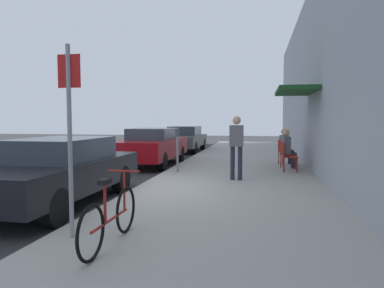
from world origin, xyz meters
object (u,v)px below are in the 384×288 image
at_px(parking_meter, 178,147).
at_px(bicycle_0, 111,218).
at_px(street_sign, 70,126).
at_px(pedestrian_standing, 236,143).
at_px(cafe_chair_2, 284,150).
at_px(parked_car_1, 152,146).
at_px(cafe_chair_0, 288,156).
at_px(seated_patron_1, 288,147).
at_px(seated_patron_2, 286,145).
at_px(parked_car_2, 184,138).
at_px(cafe_chair_1, 286,153).
at_px(parked_car_0, 58,170).

relative_size(parking_meter, bicycle_0, 0.77).
xyz_separation_m(street_sign, bicycle_0, (0.64, -0.18, -1.16)).
bearing_deg(pedestrian_standing, cafe_chair_2, 67.80).
relative_size(parked_car_1, street_sign, 1.69).
bearing_deg(cafe_chair_0, street_sign, -116.38).
distance_m(seated_patron_1, seated_patron_2, 1.07).
xyz_separation_m(parked_car_2, cafe_chair_1, (4.86, -6.69, -0.09)).
distance_m(parked_car_0, cafe_chair_0, 6.73).
distance_m(parking_meter, seated_patron_1, 3.69).
distance_m(street_sign, bicycle_0, 1.34).
bearing_deg(parked_car_1, cafe_chair_0, -18.57).
height_order(parking_meter, seated_patron_2, parking_meter).
relative_size(cafe_chair_2, pedestrian_standing, 0.51).
bearing_deg(seated_patron_1, cafe_chair_1, -167.92).
distance_m(parked_car_0, seated_patron_1, 7.34).
bearing_deg(pedestrian_standing, parked_car_2, 110.24).
bearing_deg(seated_patron_2, cafe_chair_0, -91.88).
height_order(cafe_chair_2, pedestrian_standing, pedestrian_standing).
bearing_deg(parked_car_0, street_sign, -54.57).
distance_m(street_sign, cafe_chair_2, 9.30).
height_order(cafe_chair_1, seated_patron_2, seated_patron_2).
bearing_deg(cafe_chair_0, parking_meter, -167.69).
bearing_deg(cafe_chair_1, pedestrian_standing, -120.08).
height_order(parked_car_0, pedestrian_standing, pedestrian_standing).
relative_size(street_sign, bicycle_0, 1.52).
bearing_deg(parked_car_1, parked_car_0, -90.00).
xyz_separation_m(parked_car_1, cafe_chair_0, (4.86, -1.63, -0.11)).
bearing_deg(seated_patron_2, parked_car_1, -177.36).
bearing_deg(street_sign, seated_patron_1, 65.68).
distance_m(cafe_chair_0, seated_patron_1, 0.82).
bearing_deg(street_sign, parked_car_2, 96.01).
xyz_separation_m(parked_car_0, cafe_chair_1, (4.86, 5.44, -0.08)).
relative_size(cafe_chair_1, seated_patron_1, 0.67).
xyz_separation_m(street_sign, cafe_chair_2, (3.36, 8.61, -1.02)).
relative_size(parked_car_2, street_sign, 1.69).
relative_size(parked_car_0, seated_patron_2, 3.41).
bearing_deg(pedestrian_standing, cafe_chair_0, 50.08).
distance_m(bicycle_0, seated_patron_1, 8.23).
bearing_deg(cafe_chair_1, cafe_chair_2, 89.89).
distance_m(parking_meter, seated_patron_2, 4.24).
relative_size(parked_car_0, pedestrian_standing, 2.59).
xyz_separation_m(parked_car_1, parked_car_2, (0.00, 5.84, -0.03)).
bearing_deg(bicycle_0, parked_car_0, 133.10).
relative_size(bicycle_0, cafe_chair_2, 1.97).
distance_m(street_sign, seated_patron_1, 8.34).
xyz_separation_m(street_sign, cafe_chair_0, (3.36, 6.77, -1.02)).
bearing_deg(parked_car_2, parked_car_0, -90.00).
height_order(parking_meter, cafe_chair_2, parking_meter).
relative_size(seated_patron_2, pedestrian_standing, 0.76).
bearing_deg(pedestrian_standing, cafe_chair_1, 59.92).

